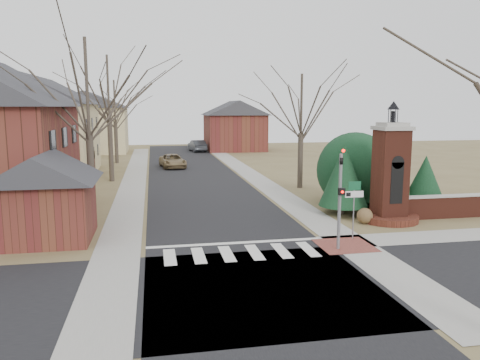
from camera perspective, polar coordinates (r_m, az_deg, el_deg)
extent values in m
plane|color=brown|center=(19.39, 0.55, -9.64)|extent=(120.00, 120.00, 0.00)
cube|color=black|center=(40.66, -5.45, 0.17)|extent=(8.00, 70.00, 0.01)
cube|color=black|center=(16.64, 2.60, -12.85)|extent=(120.00, 8.00, 0.01)
cube|color=silver|center=(20.14, 0.11, -8.90)|extent=(8.00, 2.20, 0.02)
cube|color=silver|center=(21.55, -0.64, -7.70)|extent=(8.00, 0.35, 0.02)
cube|color=gray|center=(41.44, 1.72, 0.37)|extent=(2.00, 60.00, 0.02)
cube|color=gray|center=(40.54, -12.79, -0.04)|extent=(2.00, 60.00, 0.02)
cube|color=brown|center=(21.69, 12.69, -7.81)|extent=(2.40, 2.40, 0.02)
cylinder|color=slate|center=(20.63, 12.04, -2.66)|extent=(0.14, 0.14, 4.20)
imported|color=black|center=(20.34, 12.22, 2.73)|extent=(0.15, 0.18, 0.90)
sphere|color=#FF0C05|center=(20.11, 12.49, 3.51)|extent=(0.14, 0.14, 0.14)
cube|color=black|center=(20.38, 12.28, -1.38)|extent=(0.28, 0.16, 0.30)
sphere|color=#FF0C05|center=(20.30, 12.38, -1.43)|extent=(0.11, 0.11, 0.11)
cylinder|color=slate|center=(22.57, 13.67, -3.81)|extent=(0.06, 0.06, 2.60)
cube|color=silver|center=(22.38, 13.77, -1.69)|extent=(0.90, 0.03, 0.30)
cube|color=black|center=(22.24, 13.08, -1.73)|extent=(0.22, 0.02, 0.18)
cube|color=#104E2D|center=(22.31, 13.81, -0.68)|extent=(0.60, 0.03, 0.40)
cylinder|color=#5A261A|center=(26.92, 17.59, -4.37)|extent=(3.20, 3.20, 0.36)
cube|color=#5A261A|center=(26.50, 17.83, 0.53)|extent=(1.50, 1.50, 5.00)
cube|color=black|center=(25.92, 18.55, -0.36)|extent=(0.70, 0.10, 2.20)
cube|color=gray|center=(26.26, 18.09, 6.04)|extent=(1.70, 1.70, 0.20)
cube|color=gray|center=(26.26, 18.11, 6.47)|extent=(1.30, 1.30, 0.20)
cylinder|color=black|center=(26.24, 18.15, 7.34)|extent=(0.20, 0.20, 0.60)
cone|color=black|center=(26.24, 18.22, 8.65)|extent=(0.64, 0.64, 0.45)
cube|color=#5A261A|center=(29.21, 25.45, -2.95)|extent=(7.50, 0.40, 1.20)
cube|color=gray|center=(29.09, 25.54, -1.70)|extent=(7.50, 0.50, 0.10)
cube|color=beige|center=(46.21, -23.07, 4.53)|extent=(9.00, 12.00, 6.40)
cube|color=brown|center=(23.56, -22.50, -3.46)|extent=(4.00, 4.00, 2.80)
cube|color=brown|center=(22.73, -25.97, 0.97)|extent=(0.75, 0.75, 1.82)
cube|color=beige|center=(66.65, -17.96, 5.77)|extent=(10.00, 8.00, 6.00)
cube|color=beige|center=(65.41, -20.77, 9.08)|extent=(0.75, 0.75, 3.08)
cube|color=brown|center=(67.14, -0.68, 5.80)|extent=(8.00, 8.00, 5.00)
cube|color=brown|center=(65.11, -2.40, 8.69)|extent=(0.75, 0.75, 2.80)
cylinder|color=#473D33|center=(27.89, 12.39, -3.55)|extent=(0.20, 0.20, 0.50)
cone|color=black|center=(27.53, 12.53, 0.62)|extent=(2.80, 2.80, 3.60)
cylinder|color=#473D33|center=(30.35, 17.26, -2.73)|extent=(0.20, 0.20, 0.50)
cone|color=black|center=(29.98, 17.47, 1.67)|extent=(3.40, 3.40, 4.20)
cylinder|color=#473D33|center=(30.50, 21.47, -2.90)|extent=(0.20, 0.20, 0.50)
cone|color=black|center=(30.22, 21.64, 0.16)|extent=(2.40, 2.40, 2.80)
sphere|color=black|center=(30.50, 13.82, 1.56)|extent=(4.80, 4.80, 4.80)
cylinder|color=#473D33|center=(27.51, -17.68, 0.65)|extent=(0.40, 0.40, 4.83)
cylinder|color=#473D33|center=(40.35, -15.47, 3.41)|extent=(0.40, 0.40, 5.04)
cylinder|color=#473D33|center=(53.33, -14.85, 4.37)|extent=(0.40, 0.40, 4.41)
cylinder|color=#473D33|center=(36.02, 7.36, 2.36)|extent=(0.40, 0.40, 4.20)
imported|color=olive|center=(48.32, -8.21, 2.32)|extent=(2.81, 5.13, 1.36)
imported|color=#34383C|center=(65.39, -5.25, 4.18)|extent=(2.40, 5.06, 1.60)
sphere|color=brown|center=(25.82, 14.97, -4.25)|extent=(0.85, 0.85, 0.85)
sphere|color=brown|center=(26.69, 18.58, -4.24)|extent=(0.62, 0.62, 0.62)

